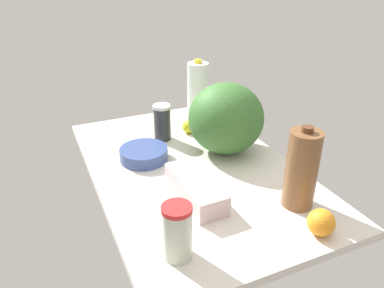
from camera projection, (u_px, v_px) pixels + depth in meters
The scene contains 11 objects.
countertop at pixel (192, 170), 149.52cm from camera, with size 120.00×76.00×3.00cm, color silver.
milk_jug at pixel (198, 89), 191.71cm from camera, with size 10.80×10.80×29.07cm.
shaker_bottle at pixel (162, 122), 167.50cm from camera, with size 7.84×7.84×16.44cm.
chocolate_milk_jug at pixel (302, 169), 120.44cm from camera, with size 10.40×10.40×28.58cm.
egg_carton at pixel (195, 188), 128.19cm from camera, with size 29.07×10.96×7.40cm, color beige.
tumbler_cup at pixel (177, 232), 100.99cm from camera, with size 8.40×8.40×16.71cm.
watermelon at pixel (226, 118), 154.83cm from camera, with size 31.36×31.36×29.55cm, color #366A2D.
mixing_bowl at pixel (144, 154), 152.89cm from camera, with size 19.67×19.67×5.02cm, color #364B87.
orange_beside_bowl at pixel (223, 118), 182.99cm from camera, with size 7.85×7.85×7.85cm, color orange.
lemon_by_jug at pixel (189, 126), 175.77cm from camera, with size 6.33×6.33×6.33cm, color yellow.
orange_loose at pixel (321, 222), 111.16cm from camera, with size 8.30×8.30×8.30cm, color orange.
Camera 1 is at (117.59, -52.53, 78.14)cm, focal length 35.00 mm.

